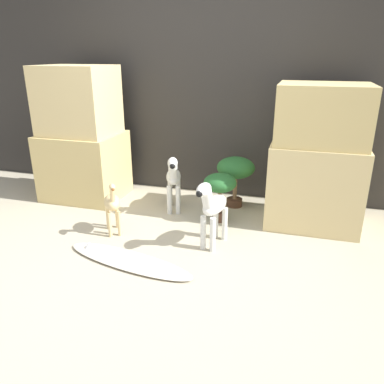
{
  "coord_description": "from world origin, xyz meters",
  "views": [
    {
      "loc": [
        1.11,
        -2.49,
        1.59
      ],
      "look_at": [
        0.15,
        0.7,
        0.34
      ],
      "focal_mm": 35.0,
      "sensor_mm": 36.0,
      "label": 1
    }
  ],
  "objects_px": {
    "surfboard": "(127,260)",
    "potted_palm_back": "(220,186)",
    "zebra_right": "(212,207)",
    "zebra_left": "(173,178)",
    "potted_palm_front": "(236,170)",
    "giraffe_figurine": "(112,204)"
  },
  "relations": [
    {
      "from": "potted_palm_back",
      "to": "potted_palm_front",
      "type": "bearing_deg",
      "value": 79.68
    },
    {
      "from": "giraffe_figurine",
      "to": "potted_palm_back",
      "type": "xyz_separation_m",
      "value": [
        0.88,
        0.55,
        0.07
      ]
    },
    {
      "from": "zebra_left",
      "to": "potted_palm_back",
      "type": "height_order",
      "value": "zebra_left"
    },
    {
      "from": "zebra_left",
      "to": "surfboard",
      "type": "distance_m",
      "value": 1.15
    },
    {
      "from": "giraffe_figurine",
      "to": "potted_palm_back",
      "type": "distance_m",
      "value": 1.04
    },
    {
      "from": "potted_palm_front",
      "to": "surfboard",
      "type": "distance_m",
      "value": 1.59
    },
    {
      "from": "surfboard",
      "to": "giraffe_figurine",
      "type": "bearing_deg",
      "value": 128.06
    },
    {
      "from": "surfboard",
      "to": "potted_palm_back",
      "type": "bearing_deg",
      "value": 61.95
    },
    {
      "from": "zebra_left",
      "to": "zebra_right",
      "type": "bearing_deg",
      "value": -48.31
    },
    {
      "from": "zebra_right",
      "to": "surfboard",
      "type": "relative_size",
      "value": 0.53
    },
    {
      "from": "zebra_left",
      "to": "surfboard",
      "type": "xyz_separation_m",
      "value": [
        -0.02,
        -1.09,
        -0.35
      ]
    },
    {
      "from": "potted_palm_front",
      "to": "giraffe_figurine",
      "type": "bearing_deg",
      "value": -134.58
    },
    {
      "from": "zebra_left",
      "to": "giraffe_figurine",
      "type": "xyz_separation_m",
      "value": [
        -0.37,
        -0.65,
        -0.08
      ]
    },
    {
      "from": "surfboard",
      "to": "zebra_right",
      "type": "bearing_deg",
      "value": 37.77
    },
    {
      "from": "zebra_right",
      "to": "potted_palm_front",
      "type": "xyz_separation_m",
      "value": [
        0.02,
        0.96,
        0.04
      ]
    },
    {
      "from": "surfboard",
      "to": "potted_palm_front",
      "type": "bearing_deg",
      "value": 66.79
    },
    {
      "from": "zebra_left",
      "to": "surfboard",
      "type": "height_order",
      "value": "zebra_left"
    },
    {
      "from": "zebra_right",
      "to": "zebra_left",
      "type": "height_order",
      "value": "same"
    },
    {
      "from": "zebra_right",
      "to": "potted_palm_back",
      "type": "height_order",
      "value": "zebra_right"
    },
    {
      "from": "zebra_left",
      "to": "potted_palm_back",
      "type": "distance_m",
      "value": 0.52
    },
    {
      "from": "zebra_right",
      "to": "surfboard",
      "type": "height_order",
      "value": "zebra_right"
    },
    {
      "from": "zebra_right",
      "to": "potted_palm_back",
      "type": "bearing_deg",
      "value": 95.76
    }
  ]
}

